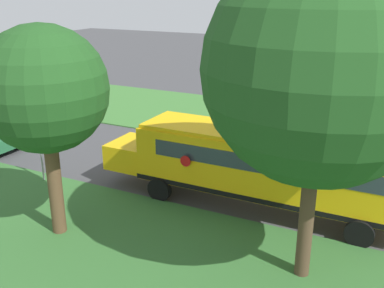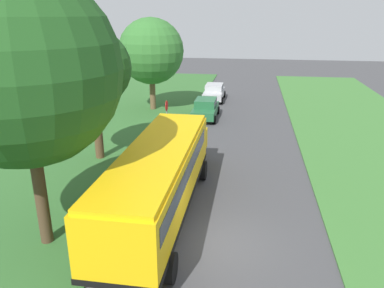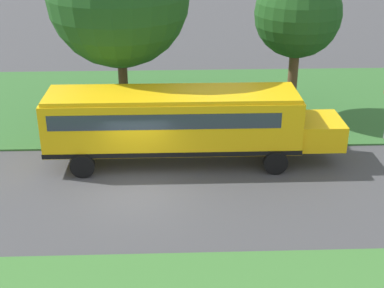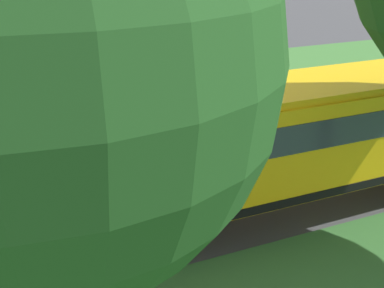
# 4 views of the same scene
# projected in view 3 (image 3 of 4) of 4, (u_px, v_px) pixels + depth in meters

# --- Properties ---
(ground_plane) EXTENTS (120.00, 120.00, 0.00)m
(ground_plane) POSITION_uv_depth(u_px,v_px,m) (137.00, 193.00, 20.63)
(ground_plane) COLOR #424244
(grass_verge) EXTENTS (12.00, 80.00, 0.08)m
(grass_verge) POSITION_uv_depth(u_px,v_px,m) (147.00, 103.00, 29.69)
(grass_verge) COLOR #33662D
(grass_verge) RESTS_ON ground
(school_bus) EXTENTS (2.84, 12.42, 3.16)m
(school_bus) POSITION_uv_depth(u_px,v_px,m) (179.00, 120.00, 22.31)
(school_bus) COLOR yellow
(school_bus) RESTS_ON ground
(oak_tree_roadside_mid) EXTENTS (4.22, 4.22, 7.41)m
(oak_tree_roadside_mid) POSITION_uv_depth(u_px,v_px,m) (299.00, 14.00, 25.62)
(oak_tree_roadside_mid) COLOR brown
(oak_tree_roadside_mid) RESTS_ON ground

